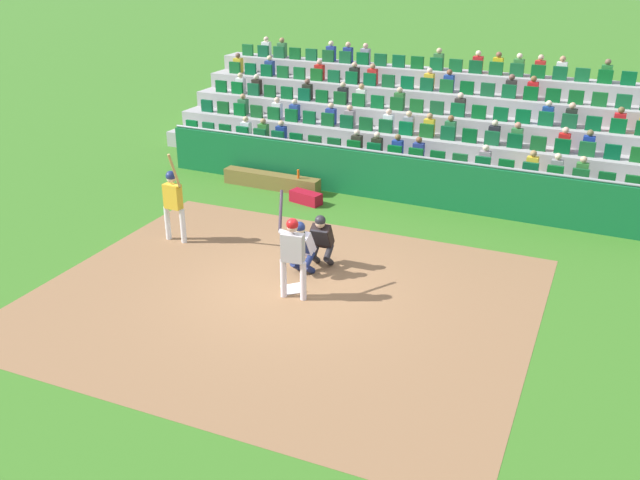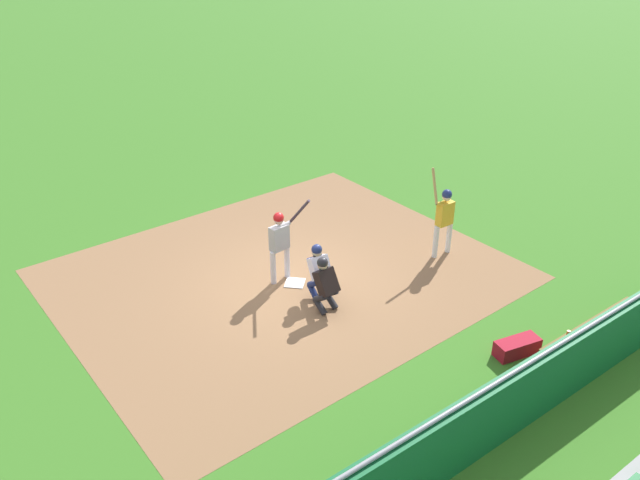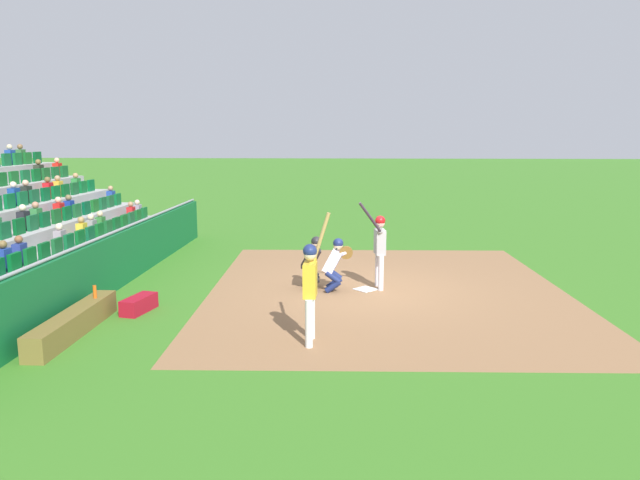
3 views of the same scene
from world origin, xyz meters
name	(u,v)px [view 3 (image 3 of 3)]	position (x,y,z in m)	size (l,w,h in m)	color
ground_plane	(366,290)	(0.00, 0.00, 0.00)	(160.00, 160.00, 0.00)	#377221
infield_dirt_patch	(387,290)	(0.00, 0.50, 0.00)	(9.87, 8.23, 0.01)	olive
home_plate_marker	(366,289)	(0.00, 0.00, 0.02)	(0.44, 0.44, 0.02)	white
batter_at_plate	(380,244)	(-0.16, 0.32, 1.08)	(0.81, 0.66, 2.11)	silver
catcher_crouching	(335,261)	(0.16, -0.72, 0.71)	(0.48, 0.71, 1.27)	navy
home_plate_umpire	(312,260)	(-0.07, -1.26, 0.69)	(0.49, 0.51, 1.27)	black
dugout_wall	(117,260)	(0.00, -5.94, 0.66)	(14.21, 0.24, 1.37)	#115E2E
dugout_bench	(74,323)	(3.48, -5.39, 0.22)	(3.00, 0.40, 0.44)	brown
water_bottle_on_bench	(95,292)	(2.59, -5.36, 0.57)	(0.07, 0.07, 0.26)	#D65415
equipment_duffel_bag	(139,304)	(2.03, -4.70, 0.16)	(0.91, 0.36, 0.32)	maroon
on_deck_batter	(310,282)	(3.70, -1.05, 1.10)	(0.60, 0.47, 2.28)	silver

